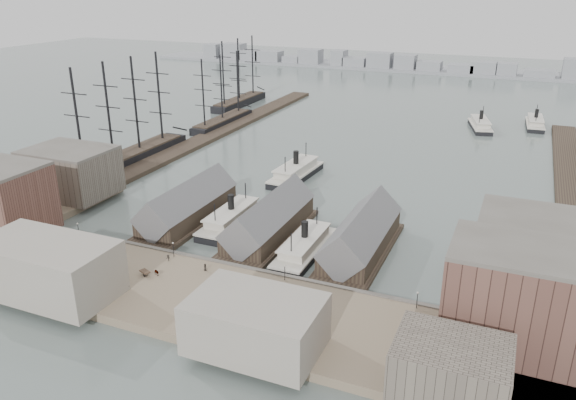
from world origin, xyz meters
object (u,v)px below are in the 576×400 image
at_px(ferry_docked_west, 232,218).
at_px(horse_cart_right, 264,325).
at_px(horse_cart_center, 153,272).
at_px(horse_cart_left, 71,241).
at_px(tram, 464,336).

relative_size(ferry_docked_west, horse_cart_right, 5.88).
relative_size(horse_cart_center, horse_cart_right, 1.03).
distance_m(horse_cart_left, horse_cart_right, 63.98).
height_order(tram, horse_cart_left, tram).
relative_size(ferry_docked_west, horse_cart_left, 5.85).
xyz_separation_m(ferry_docked_west, tram, (68.46, -35.38, 1.53)).
height_order(ferry_docked_west, tram, ferry_docked_west).
height_order(tram, horse_cart_right, tram).
xyz_separation_m(tram, horse_cart_right, (-36.64, -9.93, -1.10)).
height_order(ferry_docked_west, horse_cart_left, ferry_docked_west).
height_order(tram, horse_cart_center, tram).
bearing_deg(ferry_docked_west, horse_cart_center, -91.68).
bearing_deg(ferry_docked_west, tram, -27.33).
relative_size(ferry_docked_west, horse_cart_center, 5.70).
bearing_deg(tram, horse_cart_center, -175.97).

